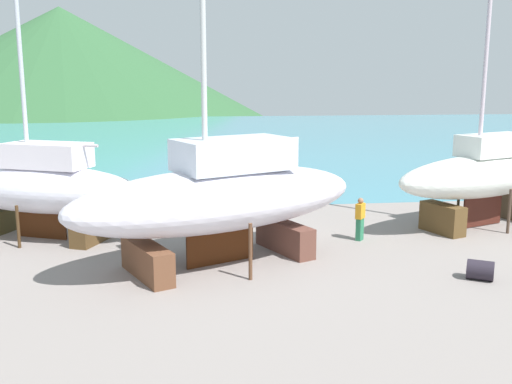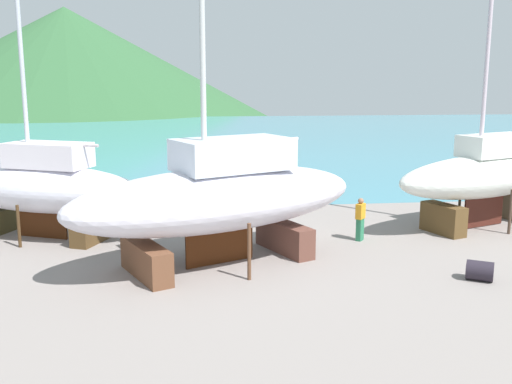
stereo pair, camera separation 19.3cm
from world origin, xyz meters
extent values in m
plane|color=gray|center=(0.00, -3.62, 0.00)|extent=(42.14, 42.14, 0.00)
cube|color=teal|center=(0.00, 40.01, 0.00)|extent=(168.55, 66.76, 0.01)
cone|color=#315E35|center=(-27.49, 98.13, 0.00)|extent=(144.50, 144.50, 38.65)
cube|color=brown|center=(6.11, 0.80, 0.60)|extent=(1.35, 2.05, 1.19)
cylinder|color=#4A382C|center=(8.72, 0.41, 0.91)|extent=(0.12, 0.12, 1.82)
cylinder|color=#443722|center=(7.76, 2.87, 0.91)|extent=(0.12, 0.12, 1.82)
ellipsoid|color=white|center=(8.24, 1.64, 2.17)|extent=(9.41, 5.58, 1.79)
cube|color=#441C15|center=(8.24, 1.64, 0.65)|extent=(2.08, 0.88, 1.25)
cube|color=silver|center=(8.67, 1.80, 3.43)|extent=(3.60, 2.55, 0.89)
cylinder|color=silver|center=(7.82, 1.47, 8.66)|extent=(0.17, 0.17, 11.36)
cylinder|color=silver|center=(9.31, 2.06, 3.88)|extent=(3.03, 1.28, 0.12)
cube|color=brown|center=(-7.75, 1.05, 0.47)|extent=(1.45, 2.16, 0.95)
cylinder|color=#442E19|center=(-10.32, 0.62, 0.80)|extent=(0.12, 0.12, 1.60)
cylinder|color=#4E3E25|center=(-9.21, 3.21, 0.80)|extent=(0.12, 0.12, 1.60)
ellipsoid|color=white|center=(-9.76, 1.91, 1.98)|extent=(9.08, 5.81, 1.88)
cube|color=#45200C|center=(-9.76, 1.91, 0.38)|extent=(1.97, 0.90, 1.31)
cube|color=white|center=(-9.36, 1.74, 3.29)|extent=(3.51, 2.66, 0.94)
cylinder|color=silver|center=(-10.17, 2.08, 8.65)|extent=(0.17, 0.17, 11.65)
cylinder|color=beige|center=(-8.75, 1.48, 3.72)|extent=(2.87, 1.32, 0.12)
cube|color=brown|center=(-5.42, -3.22, 0.54)|extent=(1.83, 2.85, 1.08)
cube|color=brown|center=(-0.65, -0.99, 0.54)|extent=(1.83, 2.85, 1.08)
cylinder|color=brown|center=(-2.21, -3.86, 0.90)|extent=(0.12, 0.12, 1.81)
cylinder|color=brown|center=(-3.86, -0.35, 0.90)|extent=(0.12, 0.12, 1.81)
ellipsoid|color=silver|center=(-3.03, -2.10, 2.23)|extent=(11.02, 7.66, 2.09)
cube|color=#461F0B|center=(-3.03, -2.10, 0.45)|extent=(2.32, 1.14, 1.46)
cube|color=silver|center=(-2.56, -1.88, 3.69)|extent=(4.33, 3.52, 1.05)
cylinder|color=silver|center=(-1.84, -1.55, 4.07)|extent=(3.39, 1.68, 0.13)
cube|color=#29744F|center=(2.48, 0.13, 0.44)|extent=(0.37, 0.39, 0.87)
cube|color=orange|center=(2.48, 0.13, 1.16)|extent=(0.46, 0.49, 0.58)
sphere|color=#94664A|center=(2.48, 0.13, 1.56)|extent=(0.22, 0.22, 0.22)
cylinder|color=#27212B|center=(4.90, -4.70, 0.31)|extent=(1.00, 0.94, 0.62)
camera|label=1|loc=(-4.11, -21.20, 6.21)|focal=41.23mm
camera|label=2|loc=(-3.92, -21.22, 6.21)|focal=41.23mm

